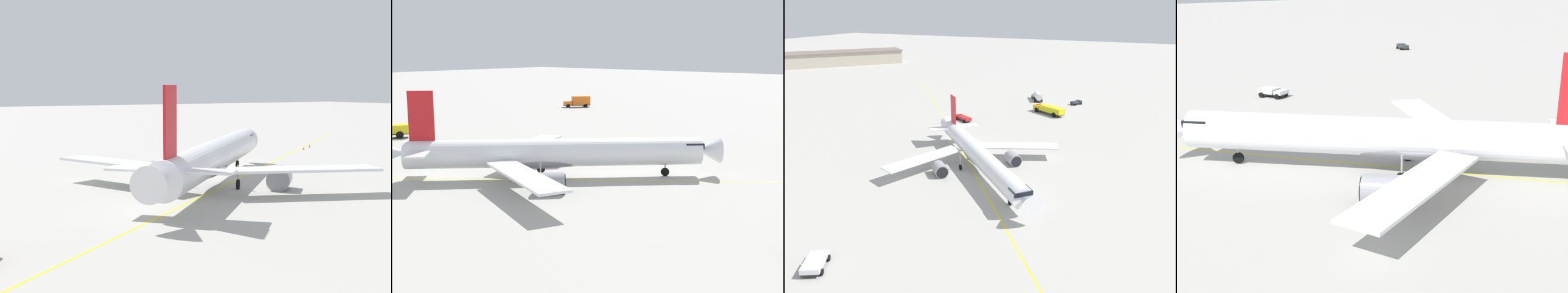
# 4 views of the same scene
# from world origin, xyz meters

# --- Properties ---
(ground_plane) EXTENTS (600.00, 600.00, 0.00)m
(ground_plane) POSITION_xyz_m (0.00, 0.00, 0.00)
(ground_plane) COLOR #ADAAA3
(airliner_main) EXTENTS (33.78, 33.76, 11.63)m
(airliner_main) POSITION_xyz_m (-0.66, 2.58, 3.15)
(airliner_main) COLOR white
(airliner_main) RESTS_ON ground_plane
(pushback_tug_truck) EXTENTS (4.01, 4.75, 1.30)m
(pushback_tug_truck) POSITION_xyz_m (4.98, 38.44, 0.80)
(pushback_tug_truck) COLOR #232326
(pushback_tug_truck) RESTS_ON ground_plane
(baggage_truck_truck_extra) EXTENTS (3.01, 3.97, 1.22)m
(baggage_truck_truck_extra) POSITION_xyz_m (54.58, 67.59, 0.71)
(baggage_truck_truck_extra) COLOR #232326
(baggage_truck_truck_extra) RESTS_ON ground_plane
(taxiway_centreline) EXTENTS (113.59, 143.37, 0.01)m
(taxiway_centreline) POSITION_xyz_m (3.26, -0.63, 0.00)
(taxiway_centreline) COLOR yellow
(taxiway_centreline) RESTS_ON ground_plane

